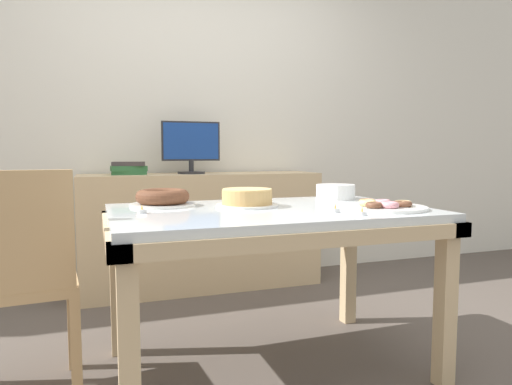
# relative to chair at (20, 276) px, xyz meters

# --- Properties ---
(ground_plane) EXTENTS (12.00, 12.00, 0.00)m
(ground_plane) POSITION_rel_chair_xyz_m (1.03, -0.03, -0.52)
(ground_plane) COLOR #564C44
(wall_back) EXTENTS (8.00, 0.10, 2.60)m
(wall_back) POSITION_rel_chair_xyz_m (1.03, 1.64, 0.78)
(wall_back) COLOR silver
(wall_back) RESTS_ON ground
(dining_table) EXTENTS (1.43, 0.92, 0.75)m
(dining_table) POSITION_rel_chair_xyz_m (1.03, -0.03, 0.13)
(dining_table) COLOR silver
(dining_table) RESTS_ON ground
(chair) EXTENTS (0.45, 0.45, 0.94)m
(chair) POSITION_rel_chair_xyz_m (0.00, 0.00, 0.00)
(chair) COLOR tan
(chair) RESTS_ON ground
(sideboard) EXTENTS (1.74, 0.44, 0.85)m
(sideboard) POSITION_rel_chair_xyz_m (1.03, 1.34, -0.10)
(sideboard) COLOR #D1B284
(sideboard) RESTS_ON ground
(computer_monitor) EXTENTS (0.42, 0.20, 0.38)m
(computer_monitor) POSITION_rel_chair_xyz_m (0.95, 1.34, 0.52)
(computer_monitor) COLOR #262628
(computer_monitor) RESTS_ON sideboard
(book_stack) EXTENTS (0.24, 0.17, 0.09)m
(book_stack) POSITION_rel_chair_xyz_m (0.51, 1.34, 0.37)
(book_stack) COLOR #2D6638
(book_stack) RESTS_ON sideboard
(cake_chocolate_round) EXTENTS (0.29, 0.29, 0.08)m
(cake_chocolate_round) POSITION_rel_chair_xyz_m (0.96, 0.08, 0.27)
(cake_chocolate_round) COLOR white
(cake_chocolate_round) RESTS_ON dining_table
(cake_golden_bundt) EXTENTS (0.30, 0.30, 0.08)m
(cake_golden_bundt) POSITION_rel_chair_xyz_m (0.59, 0.23, 0.26)
(cake_golden_bundt) COLOR white
(cake_golden_bundt) RESTS_ON dining_table
(pastry_platter) EXTENTS (0.38, 0.38, 0.04)m
(pastry_platter) POSITION_rel_chair_xyz_m (1.50, -0.22, 0.24)
(pastry_platter) COLOR white
(pastry_platter) RESTS_ON dining_table
(plate_stack) EXTENTS (0.21, 0.21, 0.08)m
(plate_stack) POSITION_rel_chair_xyz_m (1.52, 0.24, 0.27)
(plate_stack) COLOR white
(plate_stack) RESTS_ON dining_table
(tealight_centre) EXTENTS (0.04, 0.04, 0.04)m
(tealight_centre) POSITION_rel_chair_xyz_m (1.29, -0.37, 0.24)
(tealight_centre) COLOR silver
(tealight_centre) RESTS_ON dining_table
(tealight_right_edge) EXTENTS (0.04, 0.04, 0.04)m
(tealight_right_edge) POSITION_rel_chair_xyz_m (1.24, -0.25, 0.24)
(tealight_right_edge) COLOR silver
(tealight_right_edge) RESTS_ON dining_table
(tealight_left_edge) EXTENTS (0.04, 0.04, 0.04)m
(tealight_left_edge) POSITION_rel_chair_xyz_m (0.47, -0.01, 0.24)
(tealight_left_edge) COLOR silver
(tealight_left_edge) RESTS_ON dining_table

